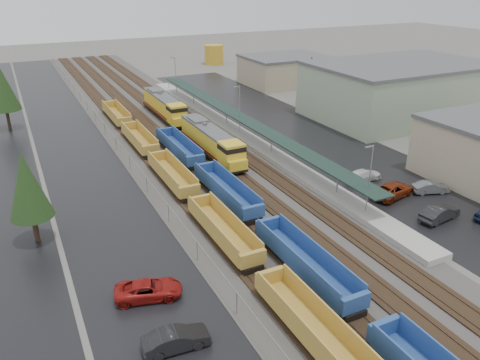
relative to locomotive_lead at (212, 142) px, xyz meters
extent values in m
cube|color=#302D2B|center=(-2.00, 16.50, -2.18)|extent=(20.00, 160.00, 0.08)
cube|color=black|center=(-8.00, 16.50, -2.07)|extent=(2.60, 160.00, 0.15)
cube|color=#473326|center=(-8.72, 16.50, -1.96)|extent=(0.08, 160.00, 0.07)
cube|color=#473326|center=(-7.28, 16.50, -1.96)|extent=(0.08, 160.00, 0.07)
cube|color=black|center=(-4.00, 16.50, -2.07)|extent=(2.60, 160.00, 0.15)
cube|color=#473326|center=(-4.72, 16.50, -1.96)|extent=(0.08, 160.00, 0.07)
cube|color=#473326|center=(-3.28, 16.50, -1.96)|extent=(0.08, 160.00, 0.07)
cube|color=black|center=(0.00, 16.50, -2.07)|extent=(2.60, 160.00, 0.15)
cube|color=#473326|center=(-0.72, 16.50, -1.96)|extent=(0.08, 160.00, 0.07)
cube|color=#473326|center=(0.72, 16.50, -1.96)|extent=(0.08, 160.00, 0.07)
cube|color=black|center=(4.00, 16.50, -2.07)|extent=(2.60, 160.00, 0.15)
cube|color=#473326|center=(3.28, 16.50, -1.96)|extent=(0.08, 160.00, 0.07)
cube|color=#473326|center=(4.72, 16.50, -1.96)|extent=(0.08, 160.00, 0.07)
cube|color=black|center=(-17.00, 16.50, -2.21)|extent=(10.00, 160.00, 0.02)
cube|color=black|center=(17.00, 6.50, -2.21)|extent=(16.00, 100.00, 0.02)
cube|color=#9E9B93|center=(7.50, 6.50, -1.87)|extent=(3.00, 80.00, 0.70)
cylinder|color=gray|center=(7.50, -18.50, -0.32)|extent=(0.16, 0.16, 2.40)
cylinder|color=gray|center=(7.50, -3.50, -0.32)|extent=(0.16, 0.16, 2.40)
cylinder|color=gray|center=(7.50, 11.50, -0.32)|extent=(0.16, 0.16, 2.40)
cylinder|color=gray|center=(7.50, 26.50, -0.32)|extent=(0.16, 0.16, 2.40)
cylinder|color=gray|center=(7.50, 41.50, -0.32)|extent=(0.16, 0.16, 2.40)
cube|color=#182C24|center=(7.50, 6.50, 0.98)|extent=(2.60, 65.00, 0.15)
cylinder|color=gray|center=(7.50, -23.50, 1.78)|extent=(0.12, 0.12, 8.00)
cube|color=gray|center=(7.00, -23.50, 5.68)|extent=(1.00, 0.15, 0.12)
cylinder|color=gray|center=(7.50, 6.50, 1.78)|extent=(0.12, 0.12, 8.00)
cube|color=gray|center=(7.00, 6.50, 5.68)|extent=(1.00, 0.15, 0.12)
cylinder|color=gray|center=(7.50, 36.50, 1.78)|extent=(0.12, 0.12, 8.00)
cube|color=gray|center=(7.00, 36.50, 5.68)|extent=(1.00, 0.15, 0.12)
cylinder|color=gray|center=(-11.50, -31.50, -1.22)|extent=(0.08, 0.08, 2.00)
cylinder|color=gray|center=(-11.50, -23.50, -1.22)|extent=(0.08, 0.08, 2.00)
cylinder|color=gray|center=(-11.50, -15.50, -1.22)|extent=(0.08, 0.08, 2.00)
cylinder|color=gray|center=(-11.50, -7.50, -1.22)|extent=(0.08, 0.08, 2.00)
cylinder|color=gray|center=(-11.50, 0.50, -1.22)|extent=(0.08, 0.08, 2.00)
cylinder|color=gray|center=(-11.50, 8.50, -1.22)|extent=(0.08, 0.08, 2.00)
cylinder|color=gray|center=(-11.50, 16.50, -1.22)|extent=(0.08, 0.08, 2.00)
cylinder|color=gray|center=(-11.50, 24.50, -1.22)|extent=(0.08, 0.08, 2.00)
cylinder|color=gray|center=(-11.50, 32.50, -1.22)|extent=(0.08, 0.08, 2.00)
cylinder|color=gray|center=(-11.50, 40.50, -1.22)|extent=(0.08, 0.08, 2.00)
cylinder|color=gray|center=(-11.50, 48.50, -1.22)|extent=(0.08, 0.08, 2.00)
cylinder|color=gray|center=(-11.50, 56.50, -1.22)|extent=(0.08, 0.08, 2.00)
cylinder|color=gray|center=(-11.50, 64.50, -1.22)|extent=(0.08, 0.08, 2.00)
cylinder|color=gray|center=(-11.50, 72.50, -1.22)|extent=(0.08, 0.08, 2.00)
cylinder|color=gray|center=(-11.50, 80.50, -1.22)|extent=(0.08, 0.08, 2.00)
cylinder|color=gray|center=(-11.50, 88.50, -1.22)|extent=(0.08, 0.08, 2.00)
cube|color=gray|center=(-11.50, 16.50, -0.22)|extent=(0.05, 160.00, 0.05)
cube|color=#92A38A|center=(38.00, 4.50, 2.28)|extent=(30.00, 20.00, 9.00)
cube|color=#59595B|center=(38.00, 4.50, 7.03)|extent=(30.60, 20.40, 0.50)
cube|color=tan|center=(34.00, 36.50, 0.78)|extent=(18.00, 14.00, 6.00)
cube|color=#59595B|center=(34.00, 36.50, 4.03)|extent=(18.36, 14.28, 0.50)
ellipsoid|color=#455542|center=(38.00, 166.50, -2.22)|extent=(196.00, 140.00, 25.20)
ellipsoid|color=#455542|center=(108.00, 176.50, -2.22)|extent=(168.00, 120.00, 21.60)
cylinder|color=#332316|center=(-24.00, -13.50, -0.87)|extent=(0.50, 0.50, 2.70)
cone|color=black|center=(-24.00, -13.50, 3.63)|extent=(3.96, 3.96, 6.30)
cylinder|color=#332316|center=(-25.00, 26.50, -0.57)|extent=(0.50, 0.50, 3.30)
cone|color=black|center=(-25.00, 26.50, 4.93)|extent=(4.84, 4.84, 7.70)
cylinder|color=#332316|center=(26.00, 14.50, -0.72)|extent=(0.50, 0.50, 3.00)
cone|color=black|center=(26.00, 14.50, 4.28)|extent=(4.40, 4.40, 7.00)
cube|color=black|center=(0.00, 0.64, -1.42)|extent=(2.72, 18.11, 0.36)
cube|color=gold|center=(0.00, 1.55, 0.11)|extent=(2.54, 14.49, 2.72)
cube|color=gold|center=(0.00, -6.42, 0.30)|extent=(2.72, 2.90, 3.08)
cube|color=black|center=(0.00, -6.42, 1.20)|extent=(2.76, 2.94, 0.63)
cube|color=gold|center=(0.00, -8.05, -0.61)|extent=(2.54, 0.91, 1.27)
cube|color=#59595B|center=(0.00, 1.55, 1.56)|extent=(2.58, 14.49, 0.32)
cube|color=maroon|center=(-1.29, 1.55, -0.97)|extent=(0.04, 14.49, 0.32)
cube|color=maroon|center=(1.29, 1.55, -0.97)|extent=(0.04, 14.49, 0.32)
cube|color=black|center=(0.00, 0.64, -1.79)|extent=(1.99, 5.43, 0.54)
cube|color=black|center=(0.00, -5.70, -1.70)|extent=(2.17, 3.62, 0.45)
cube|color=black|center=(0.00, 6.98, -1.70)|extent=(2.17, 3.62, 0.45)
cylinder|color=#59595B|center=(0.00, 2.45, 1.84)|extent=(0.63, 0.63, 0.45)
cube|color=#59595B|center=(0.00, 5.17, 1.79)|extent=(2.17, 3.62, 0.45)
cube|color=black|center=(0.00, 21.64, -1.42)|extent=(2.72, 18.11, 0.36)
cube|color=gold|center=(0.00, 22.55, 0.11)|extent=(2.54, 14.49, 2.72)
cube|color=gold|center=(0.00, 14.58, 0.30)|extent=(2.72, 2.90, 3.08)
cube|color=black|center=(0.00, 14.58, 1.20)|extent=(2.76, 2.94, 0.63)
cube|color=gold|center=(0.00, 12.95, -0.61)|extent=(2.54, 0.91, 1.27)
cube|color=#59595B|center=(0.00, 22.55, 1.56)|extent=(2.58, 14.49, 0.32)
cube|color=maroon|center=(-1.29, 22.55, -0.97)|extent=(0.04, 14.49, 0.32)
cube|color=maroon|center=(1.29, 22.55, -0.97)|extent=(0.04, 14.49, 0.32)
cube|color=black|center=(0.00, 21.64, -1.79)|extent=(1.99, 5.43, 0.54)
cube|color=black|center=(0.00, 15.30, -1.70)|extent=(2.17, 3.62, 0.45)
cube|color=black|center=(0.00, 27.98, -1.70)|extent=(2.17, 3.62, 0.45)
cylinder|color=#59595B|center=(0.00, 23.45, 1.84)|extent=(0.63, 0.63, 0.45)
cube|color=#59595B|center=(0.00, 26.17, 1.79)|extent=(2.17, 3.62, 0.45)
cube|color=#AE9B30|center=(-8.00, -36.32, -1.40)|extent=(2.46, 11.68, 0.24)
cube|color=#AE9B30|center=(-9.18, -36.32, -0.55)|extent=(0.14, 11.68, 1.70)
cube|color=#AE9B30|center=(-6.82, -36.32, -0.55)|extent=(0.14, 11.68, 1.70)
cube|color=#AE9B30|center=(-8.00, -30.29, -0.74)|extent=(2.46, 0.47, 1.32)
cube|color=black|center=(-8.00, -30.95, -1.69)|extent=(1.89, 2.08, 0.47)
cube|color=#AE9B30|center=(-8.00, -21.33, -1.40)|extent=(2.46, 11.68, 0.24)
cube|color=#AE9B30|center=(-9.18, -21.33, -0.55)|extent=(0.14, 11.68, 1.70)
cube|color=#AE9B30|center=(-6.82, -21.33, -0.55)|extent=(0.14, 11.68, 1.70)
cube|color=#AE9B30|center=(-8.00, -27.36, -0.74)|extent=(2.46, 0.47, 1.32)
cube|color=#AE9B30|center=(-8.00, -15.30, -0.74)|extent=(2.46, 0.47, 1.32)
cube|color=black|center=(-8.00, -26.70, -1.69)|extent=(1.89, 2.08, 0.47)
cube|color=black|center=(-8.00, -15.96, -1.69)|extent=(1.89, 2.08, 0.47)
cube|color=#AE9B30|center=(-8.00, -6.34, -1.40)|extent=(2.46, 11.68, 0.24)
cube|color=#AE9B30|center=(-9.18, -6.34, -0.55)|extent=(0.14, 11.68, 1.70)
cube|color=#AE9B30|center=(-6.82, -6.34, -0.55)|extent=(0.14, 11.68, 1.70)
cube|color=#AE9B30|center=(-8.00, -12.37, -0.74)|extent=(2.46, 0.47, 1.32)
cube|color=#AE9B30|center=(-8.00, -0.31, -0.74)|extent=(2.46, 0.47, 1.32)
cube|color=black|center=(-8.00, -11.71, -1.69)|extent=(1.89, 2.08, 0.47)
cube|color=black|center=(-8.00, -0.97, -1.69)|extent=(1.89, 2.08, 0.47)
cube|color=#AE9B30|center=(-8.00, 8.65, -1.40)|extent=(2.46, 11.68, 0.24)
cube|color=#AE9B30|center=(-9.18, 8.65, -0.55)|extent=(0.14, 11.68, 1.70)
cube|color=#AE9B30|center=(-6.82, 8.65, -0.55)|extent=(0.14, 11.68, 1.70)
cube|color=#AE9B30|center=(-8.00, 2.62, -0.74)|extent=(2.46, 0.47, 1.32)
cube|color=#AE9B30|center=(-8.00, 14.68, -0.74)|extent=(2.46, 0.47, 1.32)
cube|color=black|center=(-8.00, 3.28, -1.69)|extent=(1.89, 2.08, 0.47)
cube|color=black|center=(-8.00, 14.01, -1.69)|extent=(1.89, 2.08, 0.47)
cube|color=#AE9B30|center=(-8.00, 23.63, -1.40)|extent=(2.46, 11.68, 0.24)
cube|color=#AE9B30|center=(-9.18, 23.63, -0.55)|extent=(0.14, 11.68, 1.70)
cube|color=#AE9B30|center=(-6.82, 23.63, -0.55)|extent=(0.14, 11.68, 1.70)
cube|color=#AE9B30|center=(-8.00, 17.60, -0.74)|extent=(2.46, 0.47, 1.32)
cube|color=#AE9B30|center=(-8.00, 29.67, -0.74)|extent=(2.46, 0.47, 1.32)
cube|color=black|center=(-8.00, 18.27, -1.69)|extent=(1.89, 2.08, 0.47)
cube|color=black|center=(-8.00, 29.00, -1.69)|extent=(1.89, 2.08, 0.47)
cube|color=navy|center=(-4.00, -38.84, -0.72)|extent=(2.51, 0.48, 1.35)
cube|color=black|center=(-4.00, -39.52, -1.68)|extent=(1.93, 2.12, 0.48)
cube|color=navy|center=(-4.00, -29.38, -1.39)|extent=(2.51, 12.57, 0.24)
cube|color=navy|center=(-5.21, -29.38, -0.52)|extent=(0.14, 12.57, 1.74)
cube|color=navy|center=(-2.79, -29.38, -0.52)|extent=(0.14, 12.57, 1.74)
cube|color=navy|center=(-4.00, -35.85, -0.72)|extent=(2.51, 0.48, 1.35)
cube|color=navy|center=(-4.00, -22.90, -0.72)|extent=(2.51, 0.48, 1.35)
cube|color=black|center=(-4.00, -35.18, -1.68)|extent=(1.93, 2.12, 0.48)
cube|color=black|center=(-4.00, -23.57, -1.68)|extent=(1.93, 2.12, 0.48)
cube|color=navy|center=(-4.00, -13.43, -1.39)|extent=(2.51, 12.57, 0.24)
cube|color=navy|center=(-5.21, -13.43, -0.52)|extent=(0.14, 12.57, 1.74)
cube|color=navy|center=(-2.79, -13.43, -0.52)|extent=(0.14, 12.57, 1.74)
cube|color=navy|center=(-4.00, -19.91, -0.72)|extent=(2.51, 0.48, 1.35)
cube|color=navy|center=(-4.00, -6.96, -0.72)|extent=(2.51, 0.48, 1.35)
cube|color=black|center=(-4.00, -19.24, -1.68)|extent=(1.93, 2.12, 0.48)
cube|color=black|center=(-4.00, -7.63, -1.68)|extent=(1.93, 2.12, 0.48)
cube|color=navy|center=(-4.00, 2.51, -1.39)|extent=(2.51, 12.57, 0.24)
cube|color=navy|center=(-5.21, 2.51, -0.52)|extent=(0.14, 12.57, 1.74)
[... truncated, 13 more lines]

